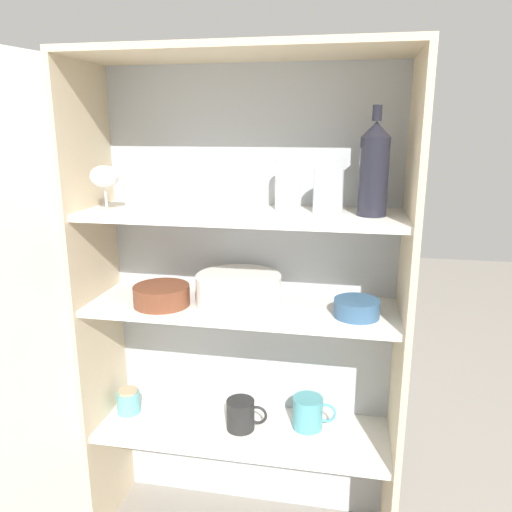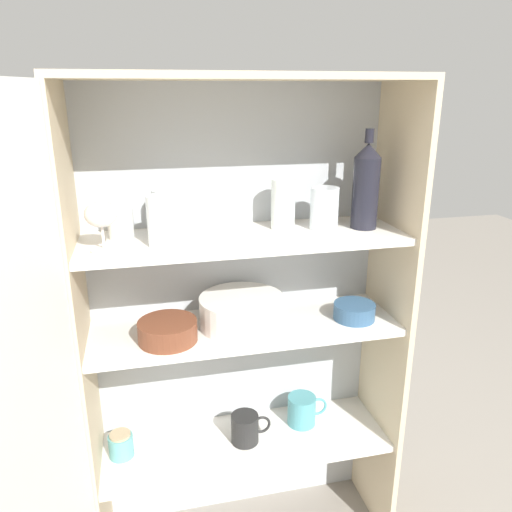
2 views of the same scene
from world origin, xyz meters
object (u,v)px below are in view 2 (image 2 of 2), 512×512
object	(u,v)px
plate_stack_white	(242,311)
serving_bowl_small	(354,310)
coffee_mug_primary	(246,428)
mixing_bowl_large	(168,330)
storage_jar	(121,445)
wine_bottle	(366,186)

from	to	relation	value
plate_stack_white	serving_bowl_small	bearing A→B (deg)	-6.04
plate_stack_white	coffee_mug_primary	xyz separation A→B (m)	(0.01, -0.01, -0.41)
mixing_bowl_large	storage_jar	size ratio (longest dim) A/B	2.05
mixing_bowl_large	serving_bowl_small	world-z (taller)	mixing_bowl_large
plate_stack_white	coffee_mug_primary	size ratio (longest dim) A/B	1.94
mixing_bowl_large	storage_jar	world-z (taller)	mixing_bowl_large
serving_bowl_small	mixing_bowl_large	bearing A→B (deg)	-178.71
storage_jar	mixing_bowl_large	bearing A→B (deg)	-21.33
serving_bowl_small	plate_stack_white	bearing A→B (deg)	173.96
mixing_bowl_large	plate_stack_white	bearing A→B (deg)	12.50
wine_bottle	serving_bowl_small	bearing A→B (deg)	-126.78
storage_jar	coffee_mug_primary	bearing A→B (deg)	-3.16
wine_bottle	storage_jar	xyz separation A→B (m)	(-0.76, 0.02, -0.78)
serving_bowl_small	coffee_mug_primary	xyz separation A→B (m)	(-0.34, 0.03, -0.40)
mixing_bowl_large	serving_bowl_small	xyz separation A→B (m)	(0.57, 0.01, -0.01)
wine_bottle	storage_jar	distance (m)	1.09
coffee_mug_primary	mixing_bowl_large	bearing A→B (deg)	-169.68
plate_stack_white	storage_jar	distance (m)	0.57
mixing_bowl_large	coffee_mug_primary	xyz separation A→B (m)	(0.23, 0.04, -0.40)
plate_stack_white	storage_jar	bearing A→B (deg)	177.91
coffee_mug_primary	wine_bottle	bearing A→B (deg)	1.03
coffee_mug_primary	storage_jar	xyz separation A→B (m)	(-0.39, 0.02, -0.01)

